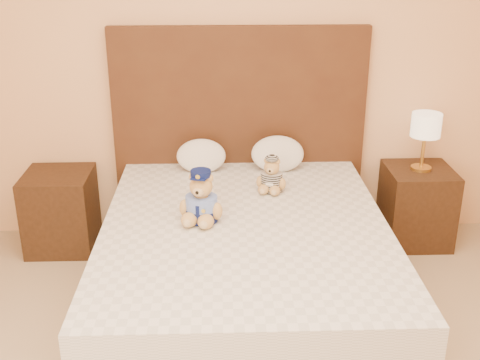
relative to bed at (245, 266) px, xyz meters
name	(u,v)px	position (x,y,z in m)	size (l,w,h in m)	color
room_walls	(255,6)	(0.00, -0.74, 1.53)	(4.04, 4.52, 2.72)	#EFB682
bed	(245,266)	(0.00, 0.00, 0.00)	(1.60, 2.00, 0.55)	white
headboard	(239,134)	(0.00, 1.01, 0.47)	(1.75, 0.08, 1.50)	#462715
nightstand_left	(61,211)	(-1.25, 0.80, 0.00)	(0.45, 0.45, 0.55)	#392112
nightstand_right	(416,205)	(1.25, 0.80, 0.00)	(0.45, 0.45, 0.55)	#392112
lamp	(426,128)	(1.25, 0.80, 0.57)	(0.20, 0.20, 0.40)	gold
teddy_police	(201,196)	(-0.24, 0.04, 0.43)	(0.26, 0.25, 0.30)	tan
teddy_prisoner	(272,174)	(0.18, 0.46, 0.39)	(0.20, 0.19, 0.22)	tan
pillow_left	(201,154)	(-0.27, 0.83, 0.39)	(0.33, 0.22, 0.24)	white
pillow_right	(278,152)	(0.26, 0.83, 0.40)	(0.36, 0.23, 0.25)	white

